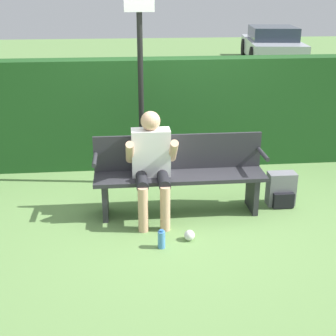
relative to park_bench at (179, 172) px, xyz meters
The scene contains 9 objects.
ground_plane 0.49m from the park_bench, 90.00° to the right, with size 40.00×40.00×0.00m, color #668E4C.
hedge_back 1.61m from the park_bench, 90.00° to the left, with size 12.00×0.38×1.58m.
park_bench is the anchor object (origin of this frame).
person_seated 0.41m from the park_bench, 159.31° to the right, with size 0.57×0.62×1.23m.
backpack 1.29m from the park_bench, ahead, with size 0.33×0.25×0.41m.
water_bottle 0.98m from the park_bench, 108.50° to the right, with size 0.08×0.08×0.20m.
signpost 1.36m from the park_bench, 114.29° to the left, with size 0.36×0.09×2.55m.
parked_car 12.35m from the park_bench, 67.76° to the left, with size 2.25×4.21×1.21m.
litter_crumple 0.84m from the park_bench, 88.17° to the right, with size 0.11×0.11×0.11m.
Camera 1 is at (-0.63, -4.97, 2.52)m, focal length 50.00 mm.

